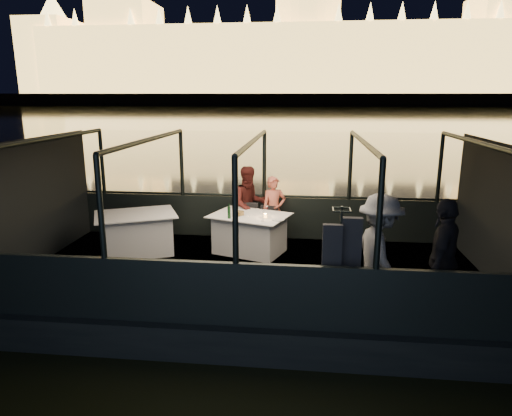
# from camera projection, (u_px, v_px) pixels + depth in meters

# --- Properties ---
(river_water) EXTENTS (500.00, 500.00, 0.00)m
(river_water) POSITION_uv_depth(u_px,v_px,m) (303.00, 114.00, 85.41)
(river_water) COLOR black
(river_water) RESTS_ON ground
(boat_hull) EXTENTS (8.60, 4.40, 1.00)m
(boat_hull) POSITION_uv_depth(u_px,v_px,m) (254.00, 296.00, 8.25)
(boat_hull) COLOR black
(boat_hull) RESTS_ON river_water
(boat_deck) EXTENTS (8.00, 4.00, 0.04)m
(boat_deck) POSITION_uv_depth(u_px,v_px,m) (254.00, 271.00, 8.13)
(boat_deck) COLOR black
(boat_deck) RESTS_ON boat_hull
(gunwale_port) EXTENTS (8.00, 0.08, 0.90)m
(gunwale_port) POSITION_uv_depth(u_px,v_px,m) (264.00, 217.00, 9.95)
(gunwale_port) COLOR black
(gunwale_port) RESTS_ON boat_deck
(gunwale_starboard) EXTENTS (8.00, 0.08, 0.90)m
(gunwale_starboard) POSITION_uv_depth(u_px,v_px,m) (236.00, 295.00, 6.09)
(gunwale_starboard) COLOR black
(gunwale_starboard) RESTS_ON boat_deck
(cabin_glass_port) EXTENTS (8.00, 0.02, 1.40)m
(cabin_glass_port) POSITION_uv_depth(u_px,v_px,m) (264.00, 165.00, 9.67)
(cabin_glass_port) COLOR #99B2B2
(cabin_glass_port) RESTS_ON gunwale_port
(cabin_glass_starboard) EXTENTS (8.00, 0.02, 1.40)m
(cabin_glass_starboard) POSITION_uv_depth(u_px,v_px,m) (235.00, 211.00, 5.81)
(cabin_glass_starboard) COLOR #99B2B2
(cabin_glass_starboard) RESTS_ON gunwale_starboard
(cabin_roof_glass) EXTENTS (8.00, 4.00, 0.02)m
(cabin_roof_glass) POSITION_uv_depth(u_px,v_px,m) (253.00, 141.00, 7.57)
(cabin_roof_glass) COLOR #99B2B2
(cabin_roof_glass) RESTS_ON boat_deck
(end_wall_fore) EXTENTS (0.02, 4.00, 2.30)m
(end_wall_fore) POSITION_uv_depth(u_px,v_px,m) (35.00, 202.00, 8.28)
(end_wall_fore) COLOR black
(end_wall_fore) RESTS_ON boat_deck
(end_wall_aft) EXTENTS (0.02, 4.00, 2.30)m
(end_wall_aft) POSITION_uv_depth(u_px,v_px,m) (497.00, 214.00, 7.42)
(end_wall_aft) COLOR black
(end_wall_aft) RESTS_ON boat_deck
(canopy_ribs) EXTENTS (8.00, 4.00, 2.30)m
(canopy_ribs) POSITION_uv_depth(u_px,v_px,m) (253.00, 208.00, 7.85)
(canopy_ribs) COLOR black
(canopy_ribs) RESTS_ON boat_deck
(embankment) EXTENTS (400.00, 140.00, 6.00)m
(embankment) POSITION_uv_depth(u_px,v_px,m) (306.00, 101.00, 210.56)
(embankment) COLOR #423D33
(embankment) RESTS_ON ground
(parliament_building) EXTENTS (220.00, 32.00, 60.00)m
(parliament_building) POSITION_uv_depth(u_px,v_px,m) (308.00, 25.00, 170.05)
(parliament_building) COLOR #F2D18C
(parliament_building) RESTS_ON embankment
(dining_table_central) EXTENTS (1.71, 1.47, 0.77)m
(dining_table_central) POSITION_uv_depth(u_px,v_px,m) (250.00, 233.00, 8.99)
(dining_table_central) COLOR white
(dining_table_central) RESTS_ON boat_deck
(dining_table_aft) EXTENTS (1.83, 1.63, 0.80)m
(dining_table_aft) POSITION_uv_depth(u_px,v_px,m) (137.00, 234.00, 8.94)
(dining_table_aft) COLOR silver
(dining_table_aft) RESTS_ON boat_deck
(chair_port_left) EXTENTS (0.42, 0.42, 0.85)m
(chair_port_left) POSITION_uv_depth(u_px,v_px,m) (248.00, 224.00, 9.44)
(chair_port_left) COLOR black
(chair_port_left) RESTS_ON boat_deck
(chair_port_right) EXTENTS (0.44, 0.44, 0.80)m
(chair_port_right) POSITION_uv_depth(u_px,v_px,m) (268.00, 224.00, 9.39)
(chair_port_right) COLOR black
(chair_port_right) RESTS_ON boat_deck
(coat_stand) EXTENTS (0.51, 0.44, 1.64)m
(coat_stand) POSITION_uv_depth(u_px,v_px,m) (339.00, 260.00, 6.07)
(coat_stand) COLOR black
(coat_stand) RESTS_ON boat_deck
(person_woman_coral) EXTENTS (0.59, 0.50, 1.40)m
(person_woman_coral) POSITION_uv_depth(u_px,v_px,m) (274.00, 207.00, 9.55)
(person_woman_coral) COLOR #CD624A
(person_woman_coral) RESTS_ON boat_deck
(person_man_maroon) EXTENTS (0.95, 0.86, 1.61)m
(person_man_maroon) POSITION_uv_depth(u_px,v_px,m) (250.00, 207.00, 9.60)
(person_man_maroon) COLOR #3F1411
(person_man_maroon) RESTS_ON boat_deck
(passenger_stripe) EXTENTS (0.87, 1.24, 1.74)m
(passenger_stripe) POSITION_uv_depth(u_px,v_px,m) (379.00, 255.00, 6.40)
(passenger_stripe) COLOR silver
(passenger_stripe) RESTS_ON boat_deck
(passenger_dark) EXTENTS (0.84, 1.09, 1.72)m
(passenger_dark) POSITION_uv_depth(u_px,v_px,m) (443.00, 260.00, 6.24)
(passenger_dark) COLOR black
(passenger_dark) RESTS_ON boat_deck
(wine_bottle) EXTENTS (0.07, 0.07, 0.28)m
(wine_bottle) POSITION_uv_depth(u_px,v_px,m) (229.00, 211.00, 8.62)
(wine_bottle) COLOR #153B1A
(wine_bottle) RESTS_ON dining_table_central
(bread_basket) EXTENTS (0.25, 0.25, 0.09)m
(bread_basket) POSITION_uv_depth(u_px,v_px,m) (239.00, 214.00, 8.84)
(bread_basket) COLOR brown
(bread_basket) RESTS_ON dining_table_central
(amber_candle) EXTENTS (0.07, 0.07, 0.08)m
(amber_candle) POSITION_uv_depth(u_px,v_px,m) (265.00, 216.00, 8.69)
(amber_candle) COLOR #FFA73F
(amber_candle) RESTS_ON dining_table_central
(plate_near) EXTENTS (0.27, 0.27, 0.02)m
(plate_near) POSITION_uv_depth(u_px,v_px,m) (278.00, 220.00, 8.53)
(plate_near) COLOR silver
(plate_near) RESTS_ON dining_table_central
(plate_far) EXTENTS (0.29, 0.29, 0.02)m
(plate_far) POSITION_uv_depth(u_px,v_px,m) (243.00, 215.00, 8.84)
(plate_far) COLOR white
(plate_far) RESTS_ON dining_table_central
(wine_glass_white) EXTENTS (0.09, 0.09, 0.20)m
(wine_glass_white) POSITION_uv_depth(u_px,v_px,m) (234.00, 215.00, 8.55)
(wine_glass_white) COLOR white
(wine_glass_white) RESTS_ON dining_table_central
(wine_glass_red) EXTENTS (0.07, 0.07, 0.17)m
(wine_glass_red) POSITION_uv_depth(u_px,v_px,m) (267.00, 210.00, 8.92)
(wine_glass_red) COLOR white
(wine_glass_red) RESTS_ON dining_table_central
(wine_glass_empty) EXTENTS (0.08, 0.08, 0.21)m
(wine_glass_empty) POSITION_uv_depth(u_px,v_px,m) (263.00, 216.00, 8.44)
(wine_glass_empty) COLOR white
(wine_glass_empty) RESTS_ON dining_table_central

